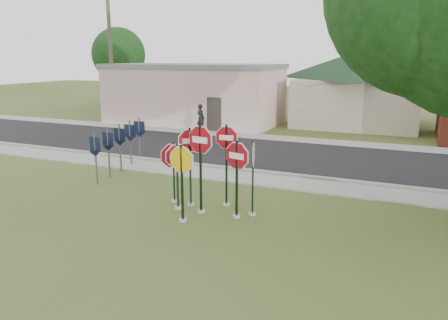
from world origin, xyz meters
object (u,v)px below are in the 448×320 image
at_px(stop_sign_center, 200,154).
at_px(stop_sign_left, 177,168).
at_px(pedestrian, 201,118).
at_px(utility_pole_near, 111,53).
at_px(stop_sign_yellow, 182,173).

distance_m(stop_sign_center, stop_sign_left, 0.96).
relative_size(stop_sign_center, pedestrian, 1.64).
height_order(stop_sign_left, utility_pole_near, utility_pole_near).
bearing_deg(pedestrian, stop_sign_center, 141.07).
height_order(stop_sign_yellow, pedestrian, stop_sign_yellow).
bearing_deg(stop_sign_center, pedestrian, 116.91).
relative_size(stop_sign_center, stop_sign_left, 1.29).
bearing_deg(pedestrian, stop_sign_yellow, 139.04).
bearing_deg(stop_sign_left, pedestrian, 113.95).
height_order(stop_sign_yellow, stop_sign_left, stop_sign_yellow).
height_order(stop_sign_center, pedestrian, stop_sign_center).
relative_size(stop_sign_yellow, utility_pole_near, 0.25).
xyz_separation_m(stop_sign_yellow, utility_pole_near, (-13.81, 14.72, 3.51)).
bearing_deg(stop_sign_left, utility_pole_near, 133.55).
distance_m(stop_sign_center, pedestrian, 14.47).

